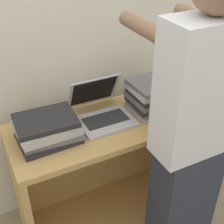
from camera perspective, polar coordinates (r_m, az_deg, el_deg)
wall_back at (r=1.92m, az=-5.95°, el=13.57°), size 8.00×0.05×2.40m
cart at (r=2.12m, az=-1.77°, el=-9.86°), size 1.14×0.50×0.79m
laptop_open at (r=1.84m, az=-1.88°, el=0.15°), size 0.31×0.35×0.23m
laptop_stack_left at (r=1.69m, az=-11.70°, el=-3.08°), size 0.34×0.26×0.14m
laptop_stack_right at (r=1.92m, az=8.11°, el=3.02°), size 0.33×0.26×0.19m
person at (r=1.60m, az=14.29°, el=-5.24°), size 0.40×0.53×1.72m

